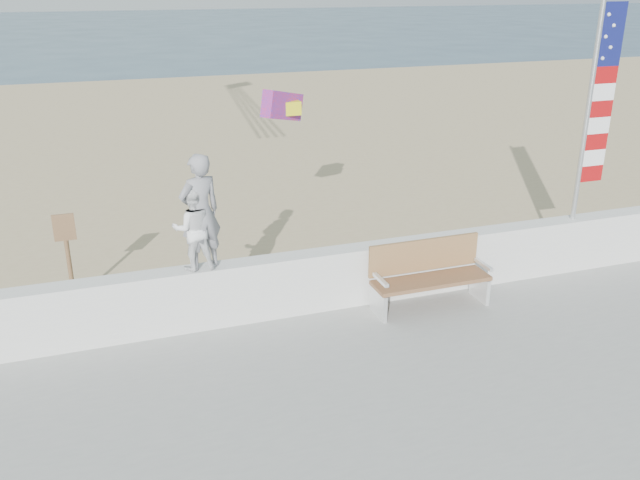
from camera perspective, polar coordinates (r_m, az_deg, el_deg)
The scene contains 9 objects.
ground at distance 8.69m, azimuth 2.73°, elevation -12.61°, with size 220.00×220.00×0.00m, color #2D475B.
sand at distance 16.62m, azimuth -8.88°, elevation 4.20°, with size 90.00×40.00×0.08m, color tan.
seawall at distance 10.03m, azimuth -1.46°, elevation -3.58°, with size 30.00×0.35×0.90m, color silver.
adult at distance 9.25m, azimuth -10.06°, elevation 2.32°, with size 0.59×0.39×1.62m, color gray.
child at distance 9.31m, azimuth -10.62°, elevation 0.97°, with size 0.57×0.45×1.18m, color white.
bench at distance 10.29m, azimuth 9.12°, elevation -2.83°, with size 1.80×0.57×1.00m.
flag at distance 11.69m, azimuth 22.19°, elevation 10.63°, with size 0.50×0.08×3.50m.
parafoil_kite at distance 12.00m, azimuth -3.09°, elevation 11.21°, with size 0.90×0.72×0.64m.
sign at distance 11.02m, azimuth -20.50°, elevation -0.86°, with size 0.32×0.07×1.46m.
Camera 1 is at (-2.76, -6.67, 4.84)m, focal length 38.00 mm.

